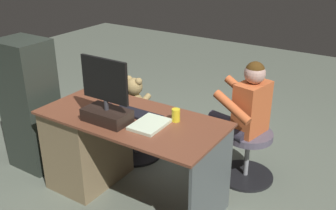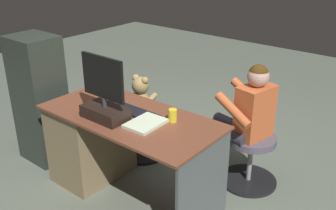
{
  "view_description": "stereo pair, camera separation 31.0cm",
  "coord_description": "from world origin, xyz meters",
  "px_view_note": "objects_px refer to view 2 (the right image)",
  "views": [
    {
      "loc": [
        -1.74,
        2.45,
        2.08
      ],
      "look_at": [
        -0.16,
        0.02,
        0.8
      ],
      "focal_mm": 41.44,
      "sensor_mm": 36.0,
      "label": 1
    },
    {
      "loc": [
        -1.99,
        2.27,
        2.08
      ],
      "look_at": [
        -0.16,
        0.02,
        0.8
      ],
      "focal_mm": 41.44,
      "sensor_mm": 36.0,
      "label": 2
    }
  ],
  "objects_px": {
    "cup": "(173,115)",
    "monitor": "(104,101)",
    "office_chair_teddy": "(142,129)",
    "tv_remote": "(96,104)",
    "desk": "(98,139)",
    "visitor_chair": "(250,155)",
    "person": "(243,114)",
    "computer_mouse": "(109,103)",
    "keyboard": "(136,112)",
    "teddy_bear": "(142,95)"
  },
  "relations": [
    {
      "from": "person",
      "to": "office_chair_teddy",
      "type": "bearing_deg",
      "value": 11.54
    },
    {
      "from": "computer_mouse",
      "to": "visitor_chair",
      "type": "bearing_deg",
      "value": -141.77
    },
    {
      "from": "desk",
      "to": "teddy_bear",
      "type": "relative_size",
      "value": 4.01
    },
    {
      "from": "computer_mouse",
      "to": "teddy_bear",
      "type": "distance_m",
      "value": 0.58
    },
    {
      "from": "monitor",
      "to": "person",
      "type": "distance_m",
      "value": 1.19
    },
    {
      "from": "cup",
      "to": "office_chair_teddy",
      "type": "relative_size",
      "value": 0.19
    },
    {
      "from": "monitor",
      "to": "desk",
      "type": "bearing_deg",
      "value": -27.61
    },
    {
      "from": "office_chair_teddy",
      "to": "tv_remote",
      "type": "bearing_deg",
      "value": 95.36
    },
    {
      "from": "monitor",
      "to": "tv_remote",
      "type": "height_order",
      "value": "monitor"
    },
    {
      "from": "teddy_bear",
      "to": "person",
      "type": "xyz_separation_m",
      "value": [
        -1.0,
        -0.19,
        0.02
      ]
    },
    {
      "from": "desk",
      "to": "monitor",
      "type": "distance_m",
      "value": 0.61
    },
    {
      "from": "office_chair_teddy",
      "to": "monitor",
      "type": "bearing_deg",
      "value": 112.76
    },
    {
      "from": "monitor",
      "to": "visitor_chair",
      "type": "height_order",
      "value": "monitor"
    },
    {
      "from": "keyboard",
      "to": "person",
      "type": "bearing_deg",
      "value": -128.21
    },
    {
      "from": "monitor",
      "to": "tv_remote",
      "type": "xyz_separation_m",
      "value": [
        0.25,
        -0.12,
        -0.14
      ]
    },
    {
      "from": "monitor",
      "to": "visitor_chair",
      "type": "distance_m",
      "value": 1.39
    },
    {
      "from": "tv_remote",
      "to": "office_chair_teddy",
      "type": "height_order",
      "value": "tv_remote"
    },
    {
      "from": "teddy_bear",
      "to": "visitor_chair",
      "type": "height_order",
      "value": "teddy_bear"
    },
    {
      "from": "tv_remote",
      "to": "teddy_bear",
      "type": "height_order",
      "value": "teddy_bear"
    },
    {
      "from": "monitor",
      "to": "keyboard",
      "type": "height_order",
      "value": "monitor"
    },
    {
      "from": "keyboard",
      "to": "office_chair_teddy",
      "type": "xyz_separation_m",
      "value": [
        0.43,
        -0.52,
        -0.5
      ]
    },
    {
      "from": "cup",
      "to": "visitor_chair",
      "type": "relative_size",
      "value": 0.2
    },
    {
      "from": "tv_remote",
      "to": "visitor_chair",
      "type": "xyz_separation_m",
      "value": [
        -1.05,
        -0.84,
        -0.49
      ]
    },
    {
      "from": "cup",
      "to": "visitor_chair",
      "type": "distance_m",
      "value": 0.93
    },
    {
      "from": "desk",
      "to": "computer_mouse",
      "type": "height_order",
      "value": "computer_mouse"
    },
    {
      "from": "teddy_bear",
      "to": "office_chair_teddy",
      "type": "bearing_deg",
      "value": 90.0
    },
    {
      "from": "office_chair_teddy",
      "to": "teddy_bear",
      "type": "height_order",
      "value": "teddy_bear"
    },
    {
      "from": "desk",
      "to": "person",
      "type": "distance_m",
      "value": 1.29
    },
    {
      "from": "teddy_bear",
      "to": "visitor_chair",
      "type": "relative_size",
      "value": 0.73
    },
    {
      "from": "cup",
      "to": "monitor",
      "type": "bearing_deg",
      "value": 33.06
    },
    {
      "from": "desk",
      "to": "computer_mouse",
      "type": "bearing_deg",
      "value": -161.77
    },
    {
      "from": "tv_remote",
      "to": "office_chair_teddy",
      "type": "xyz_separation_m",
      "value": [
        0.06,
        -0.61,
        -0.5
      ]
    },
    {
      "from": "monitor",
      "to": "visitor_chair",
      "type": "xyz_separation_m",
      "value": [
        -0.8,
        -0.96,
        -0.63
      ]
    },
    {
      "from": "visitor_chair",
      "to": "office_chair_teddy",
      "type": "bearing_deg",
      "value": 11.54
    },
    {
      "from": "desk",
      "to": "keyboard",
      "type": "relative_size",
      "value": 3.56
    },
    {
      "from": "keyboard",
      "to": "tv_remote",
      "type": "bearing_deg",
      "value": 13.88
    },
    {
      "from": "tv_remote",
      "to": "person",
      "type": "relative_size",
      "value": 0.13
    },
    {
      "from": "cup",
      "to": "teddy_bear",
      "type": "height_order",
      "value": "cup"
    },
    {
      "from": "computer_mouse",
      "to": "tv_remote",
      "type": "relative_size",
      "value": 0.64
    },
    {
      "from": "monitor",
      "to": "visitor_chair",
      "type": "relative_size",
      "value": 0.98
    },
    {
      "from": "monitor",
      "to": "computer_mouse",
      "type": "distance_m",
      "value": 0.29
    },
    {
      "from": "teddy_bear",
      "to": "desk",
      "type": "bearing_deg",
      "value": 91.0
    },
    {
      "from": "monitor",
      "to": "teddy_bear",
      "type": "distance_m",
      "value": 0.85
    },
    {
      "from": "cup",
      "to": "person",
      "type": "bearing_deg",
      "value": -111.5
    },
    {
      "from": "keyboard",
      "to": "office_chair_teddy",
      "type": "height_order",
      "value": "keyboard"
    },
    {
      "from": "desk",
      "to": "tv_remote",
      "type": "xyz_separation_m",
      "value": [
        -0.05,
        0.03,
        0.37
      ]
    },
    {
      "from": "desk",
      "to": "person",
      "type": "height_order",
      "value": "person"
    },
    {
      "from": "computer_mouse",
      "to": "person",
      "type": "distance_m",
      "value": 1.14
    },
    {
      "from": "keyboard",
      "to": "computer_mouse",
      "type": "xyz_separation_m",
      "value": [
        0.3,
        0.02,
        0.01
      ]
    },
    {
      "from": "person",
      "to": "visitor_chair",
      "type": "bearing_deg",
      "value": -168.46
    }
  ]
}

